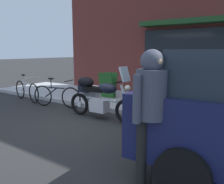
{
  "coord_description": "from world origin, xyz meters",
  "views": [
    {
      "loc": [
        3.66,
        -3.82,
        1.75
      ],
      "look_at": [
        0.36,
        0.95,
        0.7
      ],
      "focal_mm": 37.09,
      "sensor_mm": 36.0,
      "label": 1
    }
  ],
  "objects_px": {
    "touring_motorcycle": "(98,96)",
    "second_bicycle_by_cafe": "(27,90)",
    "parked_bicycle": "(56,96)",
    "pedestrian_walking": "(151,103)",
    "sandwich_board_sign": "(108,85)"
  },
  "relations": [
    {
      "from": "pedestrian_walking",
      "to": "parked_bicycle",
      "type": "bearing_deg",
      "value": 152.01
    },
    {
      "from": "parked_bicycle",
      "to": "pedestrian_walking",
      "type": "distance_m",
      "value": 4.86
    },
    {
      "from": "touring_motorcycle",
      "to": "sandwich_board_sign",
      "type": "relative_size",
      "value": 2.4
    },
    {
      "from": "parked_bicycle",
      "to": "touring_motorcycle",
      "type": "bearing_deg",
      "value": -6.1
    },
    {
      "from": "touring_motorcycle",
      "to": "second_bicycle_by_cafe",
      "type": "distance_m",
      "value": 3.38
    },
    {
      "from": "sandwich_board_sign",
      "to": "pedestrian_walking",
      "type": "bearing_deg",
      "value": -48.49
    },
    {
      "from": "sandwich_board_sign",
      "to": "second_bicycle_by_cafe",
      "type": "height_order",
      "value": "sandwich_board_sign"
    },
    {
      "from": "touring_motorcycle",
      "to": "second_bicycle_by_cafe",
      "type": "height_order",
      "value": "touring_motorcycle"
    },
    {
      "from": "touring_motorcycle",
      "to": "second_bicycle_by_cafe",
      "type": "bearing_deg",
      "value": 175.9
    },
    {
      "from": "parked_bicycle",
      "to": "second_bicycle_by_cafe",
      "type": "height_order",
      "value": "second_bicycle_by_cafe"
    },
    {
      "from": "touring_motorcycle",
      "to": "second_bicycle_by_cafe",
      "type": "xyz_separation_m",
      "value": [
        -3.36,
        0.24,
        -0.23
      ]
    },
    {
      "from": "pedestrian_walking",
      "to": "second_bicycle_by_cafe",
      "type": "distance_m",
      "value": 6.31
    },
    {
      "from": "pedestrian_walking",
      "to": "sandwich_board_sign",
      "type": "distance_m",
      "value": 5.26
    },
    {
      "from": "touring_motorcycle",
      "to": "pedestrian_walking",
      "type": "height_order",
      "value": "pedestrian_walking"
    },
    {
      "from": "touring_motorcycle",
      "to": "sandwich_board_sign",
      "type": "xyz_separation_m",
      "value": [
        -1.0,
        1.85,
        -0.04
      ]
    }
  ]
}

